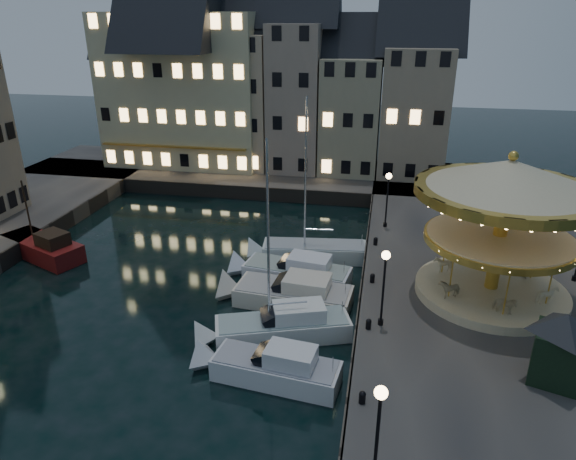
% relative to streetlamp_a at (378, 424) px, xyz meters
% --- Properties ---
extents(ground, '(160.00, 160.00, 0.00)m').
position_rel_streetlamp_a_xyz_m(ground, '(-7.20, 9.00, -4.02)').
color(ground, black).
rests_on(ground, ground).
extents(quay_east, '(16.00, 56.00, 1.30)m').
position_rel_streetlamp_a_xyz_m(quay_east, '(6.80, 15.00, -3.37)').
color(quay_east, '#474442').
rests_on(quay_east, ground).
extents(quay_north, '(44.00, 12.00, 1.30)m').
position_rel_streetlamp_a_xyz_m(quay_north, '(-15.20, 37.00, -3.37)').
color(quay_north, '#474442').
rests_on(quay_north, ground).
extents(quaywall_e, '(0.15, 44.00, 1.30)m').
position_rel_streetlamp_a_xyz_m(quaywall_e, '(-1.20, 15.00, -3.37)').
color(quaywall_e, '#47423A').
rests_on(quaywall_e, ground).
extents(quaywall_n, '(48.00, 0.15, 1.30)m').
position_rel_streetlamp_a_xyz_m(quaywall_n, '(-13.20, 31.00, -3.37)').
color(quaywall_n, '#47423A').
rests_on(quaywall_n, ground).
extents(streetlamp_a, '(0.44, 0.44, 4.17)m').
position_rel_streetlamp_a_xyz_m(streetlamp_a, '(0.00, 0.00, 0.00)').
color(streetlamp_a, black).
rests_on(streetlamp_a, quay_east).
extents(streetlamp_b, '(0.44, 0.44, 4.17)m').
position_rel_streetlamp_a_xyz_m(streetlamp_b, '(0.00, 10.00, 0.00)').
color(streetlamp_b, black).
rests_on(streetlamp_b, quay_east).
extents(streetlamp_c, '(0.44, 0.44, 4.17)m').
position_rel_streetlamp_a_xyz_m(streetlamp_c, '(0.00, 23.50, 0.00)').
color(streetlamp_c, black).
rests_on(streetlamp_c, quay_east).
extents(bollard_a, '(0.30, 0.30, 0.57)m').
position_rel_streetlamp_a_xyz_m(bollard_a, '(-0.60, 4.00, -2.41)').
color(bollard_a, black).
rests_on(bollard_a, quay_east).
extents(bollard_b, '(0.30, 0.30, 0.57)m').
position_rel_streetlamp_a_xyz_m(bollard_b, '(-0.60, 9.50, -2.41)').
color(bollard_b, black).
rests_on(bollard_b, quay_east).
extents(bollard_c, '(0.30, 0.30, 0.57)m').
position_rel_streetlamp_a_xyz_m(bollard_c, '(-0.60, 14.50, -2.41)').
color(bollard_c, black).
rests_on(bollard_c, quay_east).
extents(bollard_d, '(0.30, 0.30, 0.57)m').
position_rel_streetlamp_a_xyz_m(bollard_d, '(-0.60, 20.00, -2.41)').
color(bollard_d, black).
rests_on(bollard_d, quay_east).
extents(townhouse_na, '(5.50, 8.00, 12.80)m').
position_rel_streetlamp_a_xyz_m(townhouse_na, '(-26.70, 39.00, 3.76)').
color(townhouse_na, gray).
rests_on(townhouse_na, quay_north).
extents(townhouse_nb, '(6.16, 8.00, 13.80)m').
position_rel_streetlamp_a_xyz_m(townhouse_nb, '(-21.25, 39.00, 4.26)').
color(townhouse_nb, slate).
rests_on(townhouse_nb, quay_north).
extents(townhouse_nc, '(6.82, 8.00, 14.80)m').
position_rel_streetlamp_a_xyz_m(townhouse_nc, '(-15.20, 39.00, 4.76)').
color(townhouse_nc, tan).
rests_on(townhouse_nc, quay_north).
extents(townhouse_nd, '(5.50, 8.00, 15.80)m').
position_rel_streetlamp_a_xyz_m(townhouse_nd, '(-9.45, 39.00, 5.26)').
color(townhouse_nd, gray).
rests_on(townhouse_nd, quay_north).
extents(townhouse_ne, '(6.16, 8.00, 12.80)m').
position_rel_streetlamp_a_xyz_m(townhouse_ne, '(-4.00, 39.00, 3.76)').
color(townhouse_ne, gray).
rests_on(townhouse_ne, quay_north).
extents(townhouse_nf, '(6.82, 8.00, 13.80)m').
position_rel_streetlamp_a_xyz_m(townhouse_nf, '(2.05, 39.00, 4.26)').
color(townhouse_nf, gray).
rests_on(townhouse_nf, quay_north).
extents(hotel_corner, '(17.60, 9.00, 16.80)m').
position_rel_streetlamp_a_xyz_m(hotel_corner, '(-21.20, 39.00, 5.76)').
color(hotel_corner, beige).
rests_on(hotel_corner, quay_north).
extents(motorboat_b, '(7.13, 2.76, 2.15)m').
position_rel_streetlamp_a_xyz_m(motorboat_b, '(-5.12, 6.29, -3.38)').
color(motorboat_b, silver).
rests_on(motorboat_b, ground).
extents(motorboat_c, '(8.11, 4.52, 10.90)m').
position_rel_streetlamp_a_xyz_m(motorboat_c, '(-5.47, 9.62, -3.34)').
color(motorboat_c, white).
rests_on(motorboat_c, ground).
extents(motorboat_d, '(7.99, 3.23, 2.15)m').
position_rel_streetlamp_a_xyz_m(motorboat_d, '(-5.56, 13.28, -3.38)').
color(motorboat_d, beige).
rests_on(motorboat_d, ground).
extents(motorboat_e, '(7.95, 3.29, 2.15)m').
position_rel_streetlamp_a_xyz_m(motorboat_e, '(-5.83, 16.11, -3.38)').
color(motorboat_e, silver).
rests_on(motorboat_e, ground).
extents(motorboat_f, '(8.40, 3.07, 11.09)m').
position_rel_streetlamp_a_xyz_m(motorboat_f, '(-5.37, 19.62, -3.49)').
color(motorboat_f, silver).
rests_on(motorboat_f, ground).
extents(red_fishing_boat, '(7.08, 4.76, 5.71)m').
position_rel_streetlamp_a_xyz_m(red_fishing_boat, '(-23.79, 16.30, -3.33)').
color(red_fishing_boat, maroon).
rests_on(red_fishing_boat, ground).
extents(carousel, '(9.55, 9.55, 8.36)m').
position_rel_streetlamp_a_xyz_m(carousel, '(6.04, 14.26, 2.79)').
color(carousel, beige).
rests_on(carousel, quay_east).
extents(ticket_kiosk, '(3.22, 3.22, 3.77)m').
position_rel_streetlamp_a_xyz_m(ticket_kiosk, '(7.52, 7.07, -0.48)').
color(ticket_kiosk, black).
rests_on(ticket_kiosk, quay_east).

